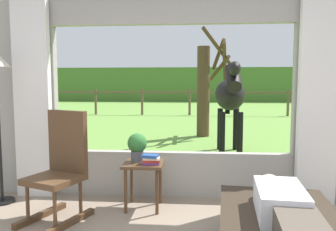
{
  "coord_description": "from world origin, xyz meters",
  "views": [
    {
      "loc": [
        0.32,
        -1.93,
        1.42
      ],
      "look_at": [
        0.0,
        1.8,
        1.05
      ],
      "focal_mm": 36.8,
      "sensor_mm": 36.0,
      "label": 1
    }
  ],
  "objects_px": {
    "reclining_person": "(287,213)",
    "horse": "(230,96)",
    "book_stack": "(151,160)",
    "rocking_chair": "(61,167)",
    "pasture_tree": "(206,87)",
    "potted_plant": "(137,145)",
    "side_table": "(144,171)"
  },
  "relations": [
    {
      "from": "potted_plant",
      "to": "horse",
      "type": "xyz_separation_m",
      "value": [
        1.29,
        2.82,
        0.45
      ]
    },
    {
      "from": "horse",
      "to": "pasture_tree",
      "type": "height_order",
      "value": "pasture_tree"
    },
    {
      "from": "reclining_person",
      "to": "pasture_tree",
      "type": "relative_size",
      "value": 0.54
    },
    {
      "from": "reclining_person",
      "to": "potted_plant",
      "type": "relative_size",
      "value": 4.49
    },
    {
      "from": "book_stack",
      "to": "horse",
      "type": "relative_size",
      "value": 0.11
    },
    {
      "from": "reclining_person",
      "to": "horse",
      "type": "distance_m",
      "value": 4.29
    },
    {
      "from": "reclining_person",
      "to": "side_table",
      "type": "bearing_deg",
      "value": 135.93
    },
    {
      "from": "rocking_chair",
      "to": "book_stack",
      "type": "relative_size",
      "value": 5.46
    },
    {
      "from": "rocking_chair",
      "to": "horse",
      "type": "distance_m",
      "value": 3.86
    },
    {
      "from": "pasture_tree",
      "to": "potted_plant",
      "type": "bearing_deg",
      "value": -100.03
    },
    {
      "from": "side_table",
      "to": "pasture_tree",
      "type": "bearing_deg",
      "value": 80.97
    },
    {
      "from": "side_table",
      "to": "book_stack",
      "type": "bearing_deg",
      "value": -33.94
    },
    {
      "from": "rocking_chair",
      "to": "book_stack",
      "type": "xyz_separation_m",
      "value": [
        0.89,
        0.29,
        0.03
      ]
    },
    {
      "from": "reclining_person",
      "to": "pasture_tree",
      "type": "height_order",
      "value": "pasture_tree"
    },
    {
      "from": "horse",
      "to": "pasture_tree",
      "type": "relative_size",
      "value": 0.68
    },
    {
      "from": "potted_plant",
      "to": "pasture_tree",
      "type": "relative_size",
      "value": 0.12
    },
    {
      "from": "reclining_person",
      "to": "potted_plant",
      "type": "height_order",
      "value": "potted_plant"
    },
    {
      "from": "horse",
      "to": "pasture_tree",
      "type": "xyz_separation_m",
      "value": [
        -0.41,
        2.2,
        0.13
      ]
    },
    {
      "from": "rocking_chair",
      "to": "side_table",
      "type": "bearing_deg",
      "value": 45.43
    },
    {
      "from": "rocking_chair",
      "to": "pasture_tree",
      "type": "xyz_separation_m",
      "value": [
        1.61,
        5.44,
        0.74
      ]
    },
    {
      "from": "side_table",
      "to": "book_stack",
      "type": "height_order",
      "value": "book_stack"
    },
    {
      "from": "book_stack",
      "to": "pasture_tree",
      "type": "height_order",
      "value": "pasture_tree"
    },
    {
      "from": "reclining_person",
      "to": "horse",
      "type": "xyz_separation_m",
      "value": [
        0.0,
        4.25,
        0.63
      ]
    },
    {
      "from": "reclining_person",
      "to": "rocking_chair",
      "type": "bearing_deg",
      "value": 157.71
    },
    {
      "from": "potted_plant",
      "to": "book_stack",
      "type": "xyz_separation_m",
      "value": [
        0.17,
        -0.12,
        -0.13
      ]
    },
    {
      "from": "rocking_chair",
      "to": "horse",
      "type": "relative_size",
      "value": 0.62
    },
    {
      "from": "pasture_tree",
      "to": "reclining_person",
      "type": "bearing_deg",
      "value": -86.41
    },
    {
      "from": "book_stack",
      "to": "horse",
      "type": "height_order",
      "value": "horse"
    },
    {
      "from": "horse",
      "to": "pasture_tree",
      "type": "bearing_deg",
      "value": -78.48
    },
    {
      "from": "reclining_person",
      "to": "rocking_chair",
      "type": "relative_size",
      "value": 1.28
    },
    {
      "from": "side_table",
      "to": "potted_plant",
      "type": "bearing_deg",
      "value": 143.13
    },
    {
      "from": "potted_plant",
      "to": "book_stack",
      "type": "relative_size",
      "value": 1.56
    }
  ]
}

